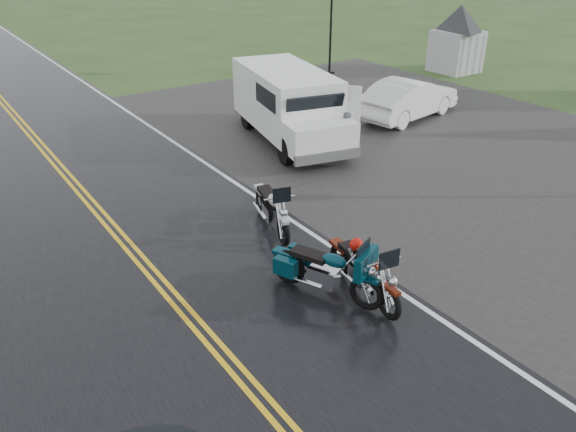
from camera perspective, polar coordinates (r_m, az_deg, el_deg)
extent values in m
plane|color=#2D471E|center=(10.00, -6.85, -13.73)|extent=(120.00, 120.00, 0.00)
cube|color=black|center=(18.33, -22.06, 4.41)|extent=(8.00, 100.00, 0.04)
cube|color=black|center=(19.67, 14.91, 7.00)|extent=(14.00, 24.00, 0.03)
imported|color=#45464A|center=(17.67, 5.79, 8.03)|extent=(0.64, 0.54, 1.50)
imported|color=white|center=(22.14, 12.17, 11.52)|extent=(4.72, 2.32, 1.49)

